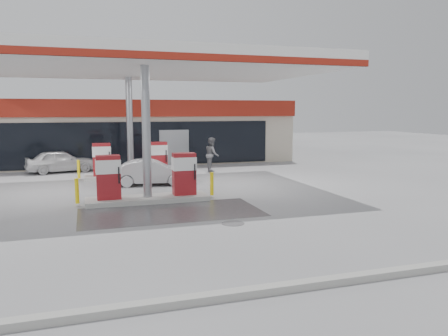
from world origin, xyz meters
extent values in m
plane|color=gray|center=(0.00, 0.00, 0.00)|extent=(90.00, 90.00, 0.00)
cube|color=#4C4C4F|center=(0.50, 0.00, 0.00)|extent=(6.00, 3.00, 0.00)
cylinder|color=#38383A|center=(2.00, -2.00, 0.00)|extent=(0.70, 0.70, 0.01)
cube|color=gray|center=(0.00, -7.00, 0.07)|extent=(28.00, 0.25, 0.15)
cube|color=beige|center=(0.00, 16.00, 2.00)|extent=(22.00, 8.00, 4.00)
cube|color=black|center=(0.00, 11.97, 1.40)|extent=(18.00, 0.10, 2.60)
cube|color=maroon|center=(0.00, 11.90, 3.50)|extent=(22.00, 0.25, 1.00)
cube|color=navy|center=(7.00, 11.85, 3.50)|extent=(3.50, 0.12, 0.80)
cube|color=gray|center=(3.00, 11.93, 1.10)|extent=(1.80, 0.14, 2.20)
cube|color=silver|center=(0.00, 5.00, 5.30)|extent=(16.00, 10.00, 0.60)
cube|color=maroon|center=(0.00, 0.05, 5.12)|extent=(16.00, 0.12, 0.24)
cube|color=maroon|center=(0.00, 9.95, 5.12)|extent=(16.00, 0.12, 0.24)
cylinder|color=gray|center=(0.00, 2.00, 2.59)|extent=(0.32, 0.32, 5.00)
cylinder|color=gray|center=(0.00, 8.00, 2.59)|extent=(0.32, 0.32, 5.00)
cube|color=#9E9E99|center=(0.00, 2.00, 0.09)|extent=(4.50, 1.30, 0.18)
cube|color=maroon|center=(-1.40, 2.00, 0.98)|extent=(0.85, 0.48, 1.60)
cube|color=maroon|center=(1.40, 2.00, 0.98)|extent=(0.85, 0.48, 1.60)
cube|color=silver|center=(-1.40, 2.00, 1.38)|extent=(0.88, 0.52, 0.50)
cube|color=silver|center=(1.40, 2.00, 1.38)|extent=(0.88, 0.52, 0.50)
cylinder|color=yellow|center=(-2.50, 2.00, 0.54)|extent=(0.14, 0.14, 0.90)
cylinder|color=yellow|center=(2.50, 2.00, 0.54)|extent=(0.14, 0.14, 0.90)
cube|color=#9E9E99|center=(0.00, 8.00, 0.09)|extent=(4.50, 1.30, 0.18)
cube|color=maroon|center=(-1.40, 8.00, 0.98)|extent=(0.85, 0.48, 1.60)
cube|color=maroon|center=(1.40, 8.00, 0.98)|extent=(0.85, 0.48, 1.60)
cube|color=silver|center=(-1.40, 8.00, 1.38)|extent=(0.88, 0.52, 0.50)
cube|color=silver|center=(1.40, 8.00, 1.38)|extent=(0.88, 0.52, 0.50)
cylinder|color=yellow|center=(-2.50, 8.00, 0.54)|extent=(0.14, 0.14, 0.90)
cylinder|color=yellow|center=(2.50, 8.00, 0.54)|extent=(0.14, 0.14, 0.90)
imported|color=silver|center=(-3.47, 11.20, 0.62)|extent=(3.85, 2.16, 1.24)
imported|color=slate|center=(4.54, 9.00, 0.95)|extent=(0.87, 1.04, 1.90)
imported|color=#A5A9AD|center=(0.67, 5.60, 0.58)|extent=(3.68, 1.73, 1.17)
imported|color=black|center=(-4.50, 14.00, 0.66)|extent=(4.69, 2.31, 1.31)
camera|label=1|loc=(-2.17, -14.14, 3.41)|focal=35.00mm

